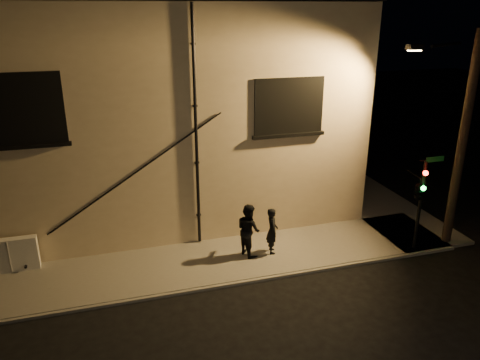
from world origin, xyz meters
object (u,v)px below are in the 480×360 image
object	(u,v)px
utility_cabinet	(10,255)
pedestrian_a	(272,231)
streetlamp_pole	(460,138)
traffic_signal	(419,190)
pedestrian_b	(248,230)

from	to	relation	value
utility_cabinet	pedestrian_a	size ratio (longest dim) A/B	1.05
utility_cabinet	streetlamp_pole	world-z (taller)	streetlamp_pole
utility_cabinet	traffic_signal	bearing A→B (deg)	-10.53
pedestrian_b	streetlamp_pole	distance (m)	7.97
traffic_signal	streetlamp_pole	distance (m)	2.30
pedestrian_a	traffic_signal	xyz separation A→B (m)	(4.87, -1.26, 1.46)
traffic_signal	utility_cabinet	bearing A→B (deg)	169.47
streetlamp_pole	traffic_signal	bearing A→B (deg)	-169.84
traffic_signal	streetlamp_pole	size ratio (longest dim) A/B	0.44
traffic_signal	streetlamp_pole	bearing A→B (deg)	10.16
utility_cabinet	traffic_signal	xyz separation A→B (m)	(13.52, -2.51, 1.71)
utility_cabinet	pedestrian_b	bearing A→B (deg)	-8.32
utility_cabinet	pedestrian_b	world-z (taller)	pedestrian_b
pedestrian_a	utility_cabinet	bearing A→B (deg)	92.02
pedestrian_a	traffic_signal	bearing A→B (deg)	-94.22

